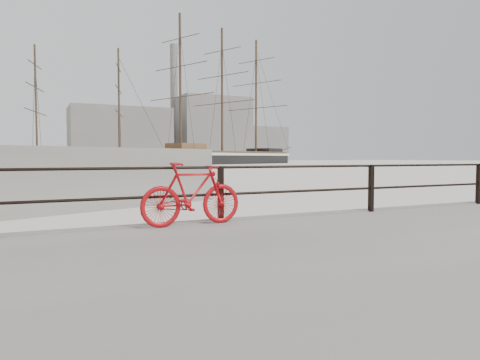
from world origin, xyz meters
name	(u,v)px	position (x,y,z in m)	size (l,w,h in m)	color
ground	(366,227)	(0.00, 0.00, 0.00)	(400.00, 400.00, 0.00)	white
guardrail	(371,188)	(0.00, -0.15, 0.85)	(28.00, 0.10, 1.00)	black
bicycle	(192,194)	(-4.08, -0.27, 0.89)	(1.78, 0.27, 1.07)	#AC0B10
barque_black	(222,164)	(33.69, 85.38, 0.00)	(58.18, 19.04, 33.05)	black
schooner_mid	(79,166)	(0.84, 72.71, 0.00)	(30.33, 12.83, 21.69)	beige
industrial_west	(120,135)	(20.00, 140.00, 9.00)	(32.00, 18.00, 18.00)	gray
industrial_mid	(211,130)	(55.00, 145.00, 12.00)	(26.00, 20.00, 24.00)	gray
industrial_east	(258,144)	(78.00, 150.00, 7.00)	(20.00, 16.00, 14.00)	gray
smokestack	(174,103)	(42.00, 150.00, 22.00)	(2.80, 2.80, 44.00)	gray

